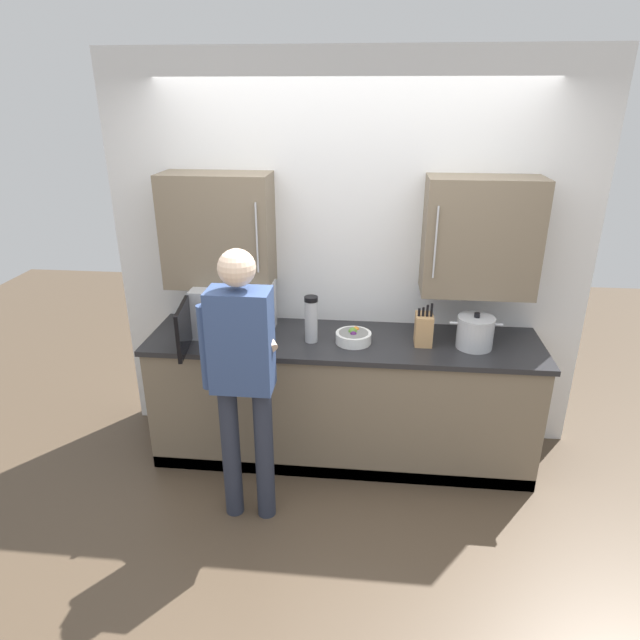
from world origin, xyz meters
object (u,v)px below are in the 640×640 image
object	(u,v)px
fruit_bowl	(353,337)
microwave_oven	(230,310)
thermos_flask	(311,319)
stock_pot	(475,332)
knife_block	(424,329)
person_figure	(242,367)

from	to	relation	value
fruit_bowl	microwave_oven	bearing A→B (deg)	174.49
thermos_flask	stock_pot	bearing A→B (deg)	0.83
microwave_oven	stock_pot	bearing A→B (deg)	-2.55
microwave_oven	knife_block	distance (m)	1.29
fruit_bowl	knife_block	xyz separation A→B (m)	(0.45, 0.03, 0.06)
microwave_oven	stock_pot	xyz separation A→B (m)	(1.61, -0.07, -0.06)
fruit_bowl	person_figure	bearing A→B (deg)	-133.65
fruit_bowl	thermos_flask	xyz separation A→B (m)	(-0.28, -0.01, 0.12)
thermos_flask	person_figure	world-z (taller)	person_figure
fruit_bowl	stock_pot	world-z (taller)	stock_pot
person_figure	fruit_bowl	bearing A→B (deg)	46.35
stock_pot	knife_block	distance (m)	0.32
fruit_bowl	knife_block	distance (m)	0.45
thermos_flask	fruit_bowl	bearing A→B (deg)	1.24
fruit_bowl	stock_pot	bearing A→B (deg)	0.68
stock_pot	knife_block	size ratio (longest dim) A/B	1.14
fruit_bowl	person_figure	world-z (taller)	person_figure
knife_block	person_figure	xyz separation A→B (m)	(-1.04, -0.65, 0.00)
microwave_oven	stock_pot	world-z (taller)	microwave_oven
microwave_oven	thermos_flask	world-z (taller)	microwave_oven
stock_pot	person_figure	xyz separation A→B (m)	(-1.36, -0.63, 0.00)
microwave_oven	person_figure	bearing A→B (deg)	-70.75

